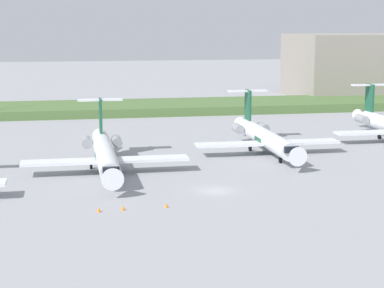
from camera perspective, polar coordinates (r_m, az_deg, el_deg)
name	(u,v)px	position (r m, az deg, el deg)	size (l,w,h in m)	color
ground_plane	(177,147)	(111.50, -1.33, -0.23)	(500.00, 500.00, 0.00)	#939399
grass_berm	(145,107)	(155.44, -4.00, 3.13)	(320.00, 20.00, 1.93)	#4C6B38
regional_jet_second	(105,153)	(93.62, -7.44, -0.79)	(22.81, 31.00, 9.00)	silver
regional_jet_third	(265,137)	(106.56, 6.24, 0.60)	(22.81, 31.00, 9.00)	silver
safety_cone_front_marker	(99,210)	(74.23, -7.96, -5.57)	(0.44, 0.44, 0.55)	orange
safety_cone_mid_marker	(123,208)	(74.62, -5.91, -5.44)	(0.44, 0.44, 0.55)	orange
safety_cone_rear_marker	(166,205)	(75.31, -2.21, -5.24)	(0.44, 0.44, 0.55)	orange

